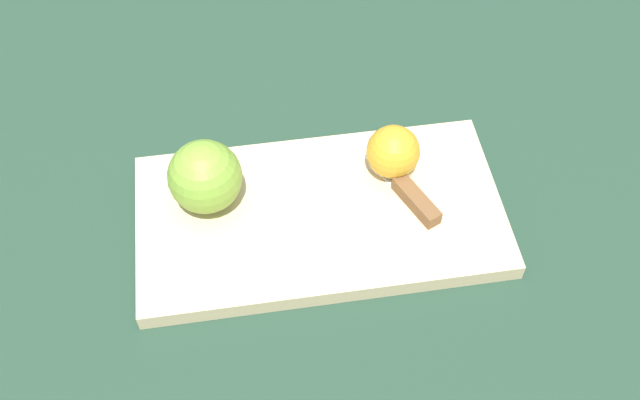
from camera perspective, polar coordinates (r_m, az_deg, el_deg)
name	(u,v)px	position (r m, az deg, el deg)	size (l,w,h in m)	color
ground_plane	(320,221)	(0.91, 0.00, -1.62)	(4.00, 4.00, 0.00)	#1E3828
cutting_board	(320,216)	(0.90, 0.00, -1.20)	(0.46, 0.27, 0.02)	#D1B789
apple_half_left	(205,177)	(0.88, -8.78, 1.75)	(0.09, 0.09, 0.09)	olive
apple_half_right	(393,152)	(0.91, 5.59, 3.66)	(0.07, 0.07, 0.07)	gold
knife	(411,196)	(0.90, 6.91, 0.30)	(0.10, 0.15, 0.02)	silver
apple_slice	(394,159)	(0.94, 5.65, 3.15)	(0.07, 0.07, 0.01)	beige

